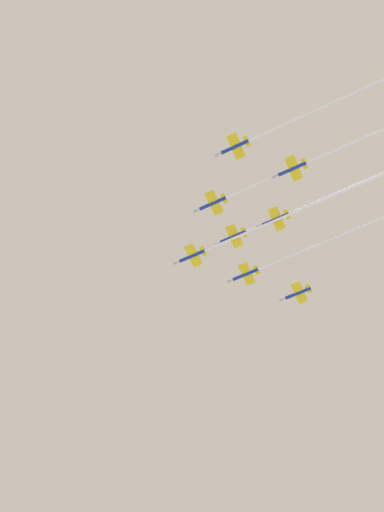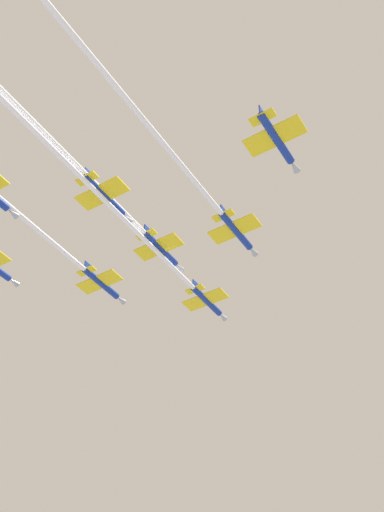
{
  "view_description": "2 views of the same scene",
  "coord_description": "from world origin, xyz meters",
  "px_view_note": "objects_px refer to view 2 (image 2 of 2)",
  "views": [
    {
      "loc": [
        32.82,
        48.3,
        3.01
      ],
      "look_at": [
        -6.15,
        -14.58,
        180.59
      ],
      "focal_mm": 38.39,
      "sensor_mm": 36.0,
      "label": 1
    },
    {
      "loc": [
        -88.94,
        26.25,
        111.46
      ],
      "look_at": [
        -12.01,
        -8.81,
        185.28
      ],
      "focal_mm": 42.12,
      "sensor_mm": 36.0,
      "label": 2
    }
  ],
  "objects_px": {
    "jet_lead": "(122,217)",
    "jet_port_outer": "(84,173)",
    "jet_port_inner": "(26,220)",
    "jet_center_rear": "(277,140)",
    "jet_starboard_inner": "(173,155)",
    "jet_port_trail": "(105,197)"
  },
  "relations": [
    {
      "from": "jet_lead",
      "to": "jet_port_inner",
      "type": "bearing_deg",
      "value": -153.13
    },
    {
      "from": "jet_lead",
      "to": "jet_starboard_inner",
      "type": "relative_size",
      "value": 1.26
    },
    {
      "from": "jet_port_inner",
      "to": "jet_starboard_inner",
      "type": "bearing_deg",
      "value": 1.58
    },
    {
      "from": "jet_port_inner",
      "to": "jet_port_outer",
      "type": "height_order",
      "value": "jet_port_outer"
    },
    {
      "from": "jet_starboard_inner",
      "to": "jet_port_outer",
      "type": "distance_m",
      "value": 14.84
    },
    {
      "from": "jet_port_inner",
      "to": "jet_port_outer",
      "type": "bearing_deg",
      "value": -9.73
    },
    {
      "from": "jet_port_outer",
      "to": "jet_center_rear",
      "type": "xyz_separation_m",
      "value": [
        -19.52,
        -22.59,
        -2.69
      ]
    },
    {
      "from": "jet_starboard_inner",
      "to": "jet_port_trail",
      "type": "xyz_separation_m",
      "value": [
        13.1,
        6.23,
        1.12
      ]
    },
    {
      "from": "jet_port_inner",
      "to": "jet_starboard_inner",
      "type": "distance_m",
      "value": 28.76
    },
    {
      "from": "jet_lead",
      "to": "jet_port_trail",
      "type": "distance_m",
      "value": 4.56
    },
    {
      "from": "jet_port_inner",
      "to": "jet_center_rear",
      "type": "xyz_separation_m",
      "value": [
        -32.88,
        -28.43,
        -1.93
      ]
    },
    {
      "from": "jet_lead",
      "to": "jet_center_rear",
      "type": "height_order",
      "value": "jet_lead"
    },
    {
      "from": "jet_port_inner",
      "to": "jet_port_trail",
      "type": "distance_m",
      "value": 14.64
    },
    {
      "from": "jet_starboard_inner",
      "to": "jet_port_trail",
      "type": "height_order",
      "value": "jet_port_trail"
    },
    {
      "from": "jet_starboard_inner",
      "to": "jet_port_outer",
      "type": "bearing_deg",
      "value": -167.23
    },
    {
      "from": "jet_port_inner",
      "to": "jet_port_trail",
      "type": "height_order",
      "value": "jet_port_trail"
    },
    {
      "from": "jet_port_outer",
      "to": "jet_port_trail",
      "type": "distance_m",
      "value": 5.3
    },
    {
      "from": "jet_port_inner",
      "to": "jet_starboard_inner",
      "type": "relative_size",
      "value": 1.03
    },
    {
      "from": "jet_starboard_inner",
      "to": "jet_port_outer",
      "type": "xyz_separation_m",
      "value": [
        10.21,
        10.62,
        1.77
      ]
    },
    {
      "from": "jet_lead",
      "to": "jet_port_outer",
      "type": "xyz_separation_m",
      "value": [
        -5.36,
        8.14,
        1.47
      ]
    },
    {
      "from": "jet_port_outer",
      "to": "jet_lead",
      "type": "bearing_deg",
      "value": 90.0
    },
    {
      "from": "jet_lead",
      "to": "jet_port_inner",
      "type": "xyz_separation_m",
      "value": [
        8.0,
        13.98,
        0.71
      ]
    }
  ]
}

